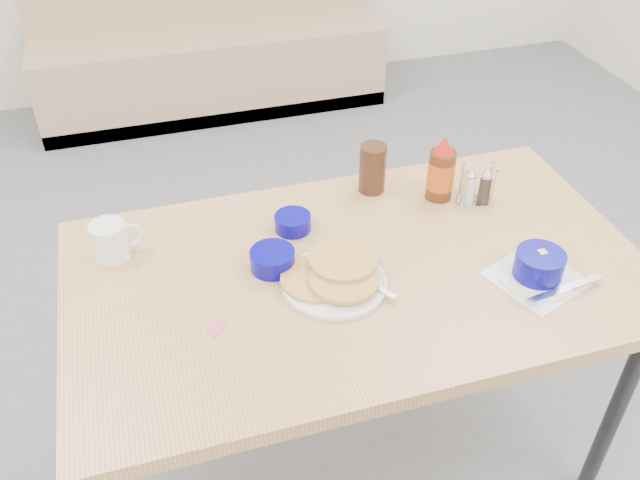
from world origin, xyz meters
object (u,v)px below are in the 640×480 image
object	(u,v)px
creamer_bowl	(293,223)
syrup_bottle	(441,172)
coffee_mug	(112,240)
pancake_plate	(335,277)
butter_bowl	(273,260)
amber_tumbler	(372,168)
condiment_caddy	(477,190)
booth_bench	(208,43)
dining_table	(357,287)
grits_setting	(538,269)

from	to	relation	value
creamer_bowl	syrup_bottle	xyz separation A→B (m)	(0.43, 0.03, 0.06)
coffee_mug	creamer_bowl	xyz separation A→B (m)	(0.45, -0.02, -0.03)
pancake_plate	creamer_bowl	world-z (taller)	pancake_plate
butter_bowl	syrup_bottle	size ratio (longest dim) A/B	0.57
creamer_bowl	amber_tumbler	world-z (taller)	amber_tumbler
coffee_mug	condiment_caddy	world-z (taller)	condiment_caddy
pancake_plate	amber_tumbler	distance (m)	0.42
coffee_mug	syrup_bottle	world-z (taller)	syrup_bottle
booth_bench	amber_tumbler	xyz separation A→B (m)	(0.15, -2.22, 0.48)
pancake_plate	creamer_bowl	distance (m)	0.24
butter_bowl	booth_bench	bearing A→B (deg)	85.42
dining_table	creamer_bowl	bearing A→B (deg)	119.39
amber_tumbler	syrup_bottle	world-z (taller)	syrup_bottle
pancake_plate	dining_table	bearing A→B (deg)	25.55
grits_setting	coffee_mug	bearing A→B (deg)	158.43
dining_table	grits_setting	distance (m)	0.43
pancake_plate	butter_bowl	distance (m)	0.16
dining_table	condiment_caddy	bearing A→B (deg)	23.67
pancake_plate	coffee_mug	bearing A→B (deg)	152.83
butter_bowl	syrup_bottle	world-z (taller)	syrup_bottle
grits_setting	amber_tumbler	distance (m)	0.53
booth_bench	grits_setting	world-z (taller)	booth_bench
booth_bench	grits_setting	distance (m)	2.76
creamer_bowl	amber_tumbler	distance (m)	0.29
booth_bench	butter_bowl	bearing A→B (deg)	-94.58
dining_table	syrup_bottle	world-z (taller)	syrup_bottle
booth_bench	syrup_bottle	size ratio (longest dim) A/B	9.93
pancake_plate	coffee_mug	xyz separation A→B (m)	(-0.49, 0.25, 0.03)
booth_bench	dining_table	distance (m)	2.56
dining_table	booth_bench	bearing A→B (deg)	90.00
coffee_mug	amber_tumbler	world-z (taller)	amber_tumbler
booth_bench	pancake_plate	bearing A→B (deg)	-91.60
coffee_mug	condiment_caddy	distance (m)	0.97
dining_table	amber_tumbler	distance (m)	0.37
booth_bench	coffee_mug	bearing A→B (deg)	-103.67
butter_bowl	grits_setting	bearing A→B (deg)	-20.65
amber_tumbler	syrup_bottle	size ratio (longest dim) A/B	0.73
dining_table	grits_setting	bearing A→B (deg)	-22.16
booth_bench	amber_tumbler	bearing A→B (deg)	-86.18
coffee_mug	butter_bowl	bearing A→B (deg)	-23.04
creamer_bowl	syrup_bottle	distance (m)	0.43
pancake_plate	syrup_bottle	size ratio (longest dim) A/B	1.30
grits_setting	syrup_bottle	xyz separation A→B (m)	(-0.08, 0.39, 0.05)
pancake_plate	condiment_caddy	xyz separation A→B (m)	(0.47, 0.21, 0.02)
booth_bench	creamer_bowl	world-z (taller)	booth_bench
booth_bench	coffee_mug	world-z (taller)	booth_bench
pancake_plate	coffee_mug	size ratio (longest dim) A/B	1.97
dining_table	condiment_caddy	world-z (taller)	condiment_caddy
amber_tumbler	syrup_bottle	bearing A→B (deg)	-28.00
amber_tumbler	dining_table	bearing A→B (deg)	-115.29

